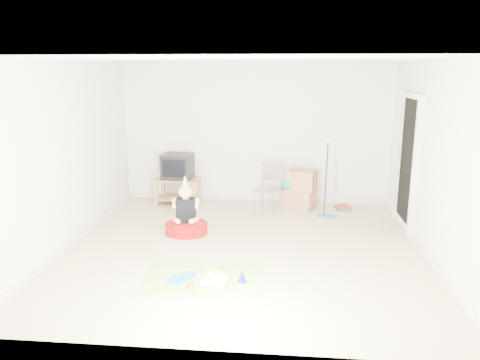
# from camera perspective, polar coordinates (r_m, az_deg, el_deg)

# --- Properties ---
(ground) EXTENTS (5.00, 5.00, 0.00)m
(ground) POSITION_cam_1_polar(r_m,az_deg,el_deg) (6.72, 0.53, -8.30)
(ground) COLOR beige
(ground) RESTS_ON ground
(doorway_recess) EXTENTS (0.02, 0.90, 2.05)m
(doorway_recess) POSITION_cam_1_polar(r_m,az_deg,el_deg) (7.81, 19.81, 1.84)
(doorway_recess) COLOR black
(doorway_recess) RESTS_ON ground
(tv_stand) EXTENTS (0.81, 0.54, 0.49)m
(tv_stand) POSITION_cam_1_polar(r_m,az_deg,el_deg) (8.85, -7.53, -1.06)
(tv_stand) COLOR #997345
(tv_stand) RESTS_ON ground
(crt_tv) EXTENTS (0.58, 0.50, 0.46)m
(crt_tv) POSITION_cam_1_polar(r_m,az_deg,el_deg) (8.75, -7.62, 1.69)
(crt_tv) COLOR black
(crt_tv) RESTS_ON tv_stand
(folding_chair) EXTENTS (0.50, 0.49, 0.86)m
(folding_chair) POSITION_cam_1_polar(r_m,az_deg,el_deg) (8.21, 3.38, -1.16)
(folding_chair) COLOR #94949A
(folding_chair) RESTS_ON ground
(cardboard_boxes) EXTENTS (0.69, 0.60, 0.72)m
(cardboard_boxes) POSITION_cam_1_polar(r_m,az_deg,el_deg) (8.49, 7.16, -1.29)
(cardboard_boxes) COLOR #AC7953
(cardboard_boxes) RESTS_ON ground
(floor_mop) EXTENTS (0.32, 0.41, 1.24)m
(floor_mop) POSITION_cam_1_polar(r_m,az_deg,el_deg) (8.12, 10.63, -2.73)
(floor_mop) COLOR blue
(floor_mop) RESTS_ON ground
(book_pile) EXTENTS (0.28, 0.33, 0.06)m
(book_pile) POSITION_cam_1_polar(r_m,az_deg,el_deg) (8.69, 12.43, -3.29)
(book_pile) COLOR #246C45
(book_pile) RESTS_ON ground
(seated_woman) EXTENTS (0.71, 0.71, 0.93)m
(seated_woman) POSITION_cam_1_polar(r_m,az_deg,el_deg) (7.26, -6.57, -5.01)
(seated_woman) COLOR #9E120E
(seated_woman) RESTS_ON ground
(party_mat) EXTENTS (1.50, 1.13, 0.01)m
(party_mat) POSITION_cam_1_polar(r_m,az_deg,el_deg) (5.87, -4.48, -11.69)
(party_mat) COLOR #DC2E85
(party_mat) RESTS_ON ground
(birthday_cake) EXTENTS (0.33, 0.28, 0.14)m
(birthday_cake) POSITION_cam_1_polar(r_m,az_deg,el_deg) (5.66, -3.05, -12.27)
(birthday_cake) COLOR white
(birthday_cake) RESTS_ON party_mat
(blue_plate_near) EXTENTS (0.26, 0.26, 0.01)m
(blue_plate_near) POSITION_cam_1_polar(r_m,az_deg,el_deg) (5.91, -6.28, -11.47)
(blue_plate_near) COLOR blue
(blue_plate_near) RESTS_ON party_mat
(blue_plate_far) EXTENTS (0.32, 0.32, 0.01)m
(blue_plate_far) POSITION_cam_1_polar(r_m,az_deg,el_deg) (5.81, -7.65, -11.93)
(blue_plate_far) COLOR blue
(blue_plate_far) RESTS_ON party_mat
(orange_cup_near) EXTENTS (0.08, 0.08, 0.07)m
(orange_cup_near) POSITION_cam_1_polar(r_m,az_deg,el_deg) (6.02, -2.22, -10.61)
(orange_cup_near) COLOR orange
(orange_cup_near) RESTS_ON party_mat
(orange_cup_far) EXTENTS (0.09, 0.09, 0.08)m
(orange_cup_far) POSITION_cam_1_polar(r_m,az_deg,el_deg) (5.55, -6.03, -12.75)
(orange_cup_far) COLOR orange
(orange_cup_far) RESTS_ON party_mat
(blue_party_hat) EXTENTS (0.14, 0.14, 0.16)m
(blue_party_hat) POSITION_cam_1_polar(r_m,az_deg,el_deg) (5.69, 0.26, -11.59)
(blue_party_hat) COLOR #1A28B8
(blue_party_hat) RESTS_ON party_mat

